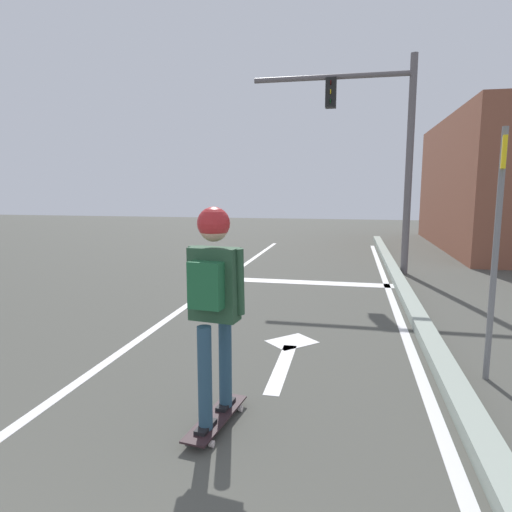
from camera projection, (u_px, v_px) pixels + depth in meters
lane_line_center at (161, 324)px, 6.47m from camera, size 0.12×20.00×0.01m
lane_line_curbside at (407, 340)px, 5.77m from camera, size 0.12×20.00×0.01m
stop_bar at (306, 282)px, 9.36m from camera, size 3.57×0.40×0.01m
lane_arrow_stem at (282, 367)px, 4.89m from camera, size 0.16×1.40×0.01m
lane_arrow_head at (292, 341)px, 5.72m from camera, size 0.71×0.71×0.01m
curb_strip at (428, 336)px, 5.71m from camera, size 0.24×24.00×0.14m
skateboard at (216, 418)px, 3.67m from camera, size 0.32×0.88×0.08m
skater at (214, 286)px, 3.50m from camera, size 0.47×0.63×1.72m
traffic_signal_mast at (375, 131)px, 10.06m from camera, size 3.63×0.34×4.87m
street_sign_post at (498, 220)px, 4.36m from camera, size 0.15×0.44×2.53m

